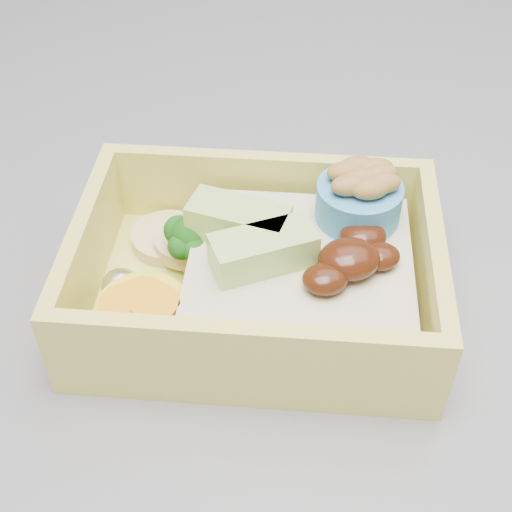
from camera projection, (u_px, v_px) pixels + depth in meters
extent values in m
cube|color=brown|center=(94.00, 21.00, 1.72)|extent=(3.20, 0.60, 0.90)
cube|color=#3C3C41|center=(3.00, 245.00, 0.48)|extent=(1.24, 0.84, 0.04)
cube|color=#D6CF58|center=(256.00, 299.00, 0.42)|extent=(0.23, 0.19, 0.01)
cube|color=#D6CF58|center=(265.00, 188.00, 0.44)|extent=(0.20, 0.06, 0.05)
cube|color=#D6CF58|center=(244.00, 360.00, 0.35)|extent=(0.20, 0.06, 0.05)
cube|color=#D6CF58|center=(430.00, 274.00, 0.39)|extent=(0.04, 0.12, 0.05)
cube|color=#D6CF58|center=(87.00, 253.00, 0.40)|extent=(0.04, 0.12, 0.05)
cube|color=tan|center=(299.00, 277.00, 0.40)|extent=(0.15, 0.14, 0.03)
ellipsoid|color=#321307|center=(349.00, 259.00, 0.37)|extent=(0.04, 0.04, 0.02)
ellipsoid|color=#321307|center=(363.00, 237.00, 0.39)|extent=(0.03, 0.03, 0.01)
ellipsoid|color=#321307|center=(325.00, 279.00, 0.37)|extent=(0.03, 0.03, 0.01)
ellipsoid|color=#321307|center=(380.00, 256.00, 0.38)|extent=(0.03, 0.02, 0.01)
cube|color=#A8CC6B|center=(263.00, 250.00, 0.38)|extent=(0.06, 0.03, 0.02)
cube|color=#A8CC6B|center=(238.00, 221.00, 0.40)|extent=(0.06, 0.05, 0.02)
cylinder|color=#70AC5C|center=(193.00, 260.00, 0.42)|extent=(0.01, 0.01, 0.02)
sphere|color=#165413|center=(190.00, 235.00, 0.41)|extent=(0.02, 0.02, 0.02)
sphere|color=#165413|center=(207.00, 233.00, 0.41)|extent=(0.02, 0.02, 0.02)
sphere|color=#165413|center=(179.00, 230.00, 0.41)|extent=(0.02, 0.02, 0.02)
sphere|color=#165413|center=(194.00, 249.00, 0.40)|extent=(0.02, 0.02, 0.02)
sphere|color=#165413|center=(181.00, 246.00, 0.40)|extent=(0.02, 0.02, 0.02)
sphere|color=#165413|center=(193.00, 227.00, 0.42)|extent=(0.02, 0.02, 0.02)
cylinder|color=yellow|center=(144.00, 318.00, 0.38)|extent=(0.05, 0.05, 0.02)
cylinder|color=orange|center=(143.00, 296.00, 0.38)|extent=(0.03, 0.03, 0.00)
cylinder|color=orange|center=(124.00, 303.00, 0.37)|extent=(0.03, 0.03, 0.00)
cylinder|color=orange|center=(155.00, 304.00, 0.37)|extent=(0.03, 0.03, 0.00)
cylinder|color=tan|center=(168.00, 238.00, 0.44)|extent=(0.04, 0.04, 0.01)
cylinder|color=tan|center=(191.00, 240.00, 0.43)|extent=(0.04, 0.04, 0.01)
ellipsoid|color=silver|center=(227.00, 225.00, 0.44)|extent=(0.02, 0.02, 0.02)
ellipsoid|color=silver|center=(121.00, 287.00, 0.40)|extent=(0.02, 0.02, 0.02)
cylinder|color=#3A8CC9|center=(358.00, 202.00, 0.41)|extent=(0.05, 0.05, 0.02)
ellipsoid|color=brown|center=(361.00, 178.00, 0.39)|extent=(0.02, 0.02, 0.01)
ellipsoid|color=brown|center=(379.00, 175.00, 0.40)|extent=(0.02, 0.02, 0.01)
ellipsoid|color=brown|center=(345.00, 172.00, 0.40)|extent=(0.02, 0.02, 0.01)
ellipsoid|color=brown|center=(370.00, 189.00, 0.39)|extent=(0.02, 0.02, 0.01)
ellipsoid|color=brown|center=(350.00, 185.00, 0.39)|extent=(0.02, 0.02, 0.01)
ellipsoid|color=brown|center=(382.00, 183.00, 0.39)|extent=(0.02, 0.02, 0.01)
ellipsoid|color=brown|center=(357.00, 166.00, 0.40)|extent=(0.02, 0.02, 0.01)
ellipsoid|color=brown|center=(375.00, 168.00, 0.40)|extent=(0.02, 0.02, 0.01)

